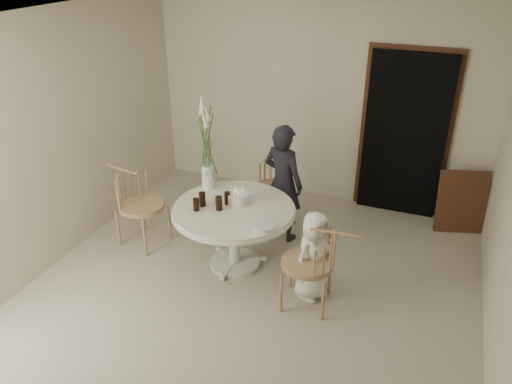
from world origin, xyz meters
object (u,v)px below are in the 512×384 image
(chair_right, at_px, (321,257))
(table, at_px, (234,216))
(birthday_cake, at_px, (238,198))
(flower_vase, at_px, (207,148))
(boy, at_px, (313,256))
(chair_far, at_px, (276,178))
(chair_left, at_px, (133,195))
(girl, at_px, (283,183))

(chair_right, bearing_deg, table, -112.74)
(table, height_order, birthday_cake, birthday_cake)
(flower_vase, bearing_deg, table, -34.81)
(boy, distance_m, flower_vase, 1.67)
(boy, bearing_deg, chair_right, -115.69)
(birthday_cake, bearing_deg, chair_right, -23.31)
(chair_far, height_order, flower_vase, flower_vase)
(chair_left, relative_size, girl, 0.64)
(boy, bearing_deg, chair_far, 58.25)
(chair_far, xyz_separation_m, flower_vase, (-0.50, -0.92, 0.69))
(birthday_cake, xyz_separation_m, flower_vase, (-0.46, 0.21, 0.43))
(table, xyz_separation_m, boy, (0.95, -0.21, -0.14))
(chair_left, height_order, birthday_cake, chair_left)
(girl, height_order, birthday_cake, girl)
(chair_far, xyz_separation_m, chair_right, (1.01, -1.58, 0.04))
(table, height_order, flower_vase, flower_vase)
(chair_far, relative_size, boy, 0.86)
(flower_vase, bearing_deg, chair_left, -162.55)
(chair_far, distance_m, chair_right, 1.87)
(chair_far, height_order, chair_right, chair_right)
(chair_far, xyz_separation_m, chair_left, (-1.36, -1.19, 0.07))
(girl, relative_size, birthday_cake, 5.94)
(boy, height_order, birthday_cake, boy)
(chair_left, height_order, boy, boy)
(chair_right, distance_m, chair_left, 2.40)
(chair_right, bearing_deg, flower_vase, -118.28)
(chair_far, height_order, chair_left, chair_left)
(flower_vase, bearing_deg, boy, -20.59)
(girl, bearing_deg, chair_left, 42.33)
(chair_left, bearing_deg, chair_right, -88.77)
(table, bearing_deg, boy, -12.60)
(table, relative_size, girl, 0.92)
(chair_far, xyz_separation_m, boy, (0.90, -1.45, -0.05))
(chair_right, height_order, birthday_cake, birthday_cake)
(flower_vase, bearing_deg, chair_far, 61.72)
(flower_vase, bearing_deg, birthday_cake, -24.26)
(table, bearing_deg, girl, 68.85)
(chair_far, relative_size, flower_vase, 0.75)
(table, height_order, chair_left, chair_left)
(chair_right, bearing_deg, chair_far, -152.19)
(chair_right, relative_size, girl, 0.62)
(chair_left, distance_m, boy, 2.28)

